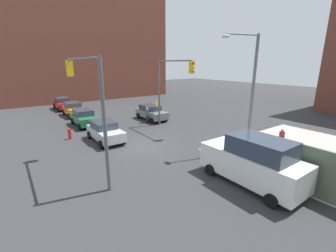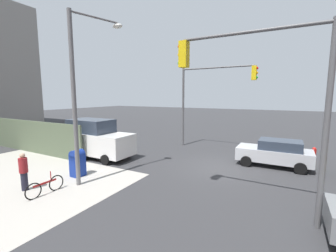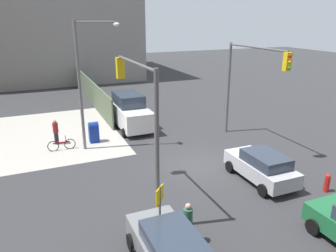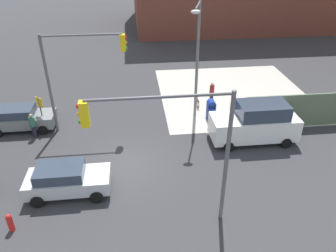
{
  "view_description": "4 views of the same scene",
  "coord_description": "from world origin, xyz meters",
  "px_view_note": "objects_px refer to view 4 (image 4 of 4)",
  "views": [
    {
      "loc": [
        14.36,
        -7.97,
        6.12
      ],
      "look_at": [
        0.9,
        1.71,
        1.52
      ],
      "focal_mm": 24.0,
      "sensor_mm": 36.0,
      "label": 1
    },
    {
      "loc": [
        -3.52,
        12.76,
        4.25
      ],
      "look_at": [
        2.82,
        1.22,
        2.46
      ],
      "focal_mm": 24.0,
      "sensor_mm": 36.0,
      "label": 2
    },
    {
      "loc": [
        -15.1,
        8.56,
        8.19
      ],
      "look_at": [
        0.45,
        1.94,
        2.53
      ],
      "focal_mm": 35.0,
      "sensor_mm": 36.0,
      "label": 3
    },
    {
      "loc": [
        0.79,
        -15.27,
        11.5
      ],
      "look_at": [
        2.7,
        1.48,
        1.61
      ],
      "focal_mm": 35.0,
      "sensor_mm": 36.0,
      "label": 4
    }
  ],
  "objects_px": {
    "traffic_signal_se_corner": "(173,136)",
    "pedestrian_crossing": "(212,93)",
    "traffic_signal_nw_corner": "(78,64)",
    "sedan_silver": "(66,179)",
    "van_white_delivery": "(256,123)",
    "pedestrian_waiting": "(33,125)",
    "mailbox_blue": "(211,109)",
    "hatchback_gray": "(21,118)",
    "bicycle_at_crosswalk": "(27,117)",
    "fire_hydrant": "(10,222)",
    "street_lamp_corner": "(197,53)",
    "bicycle_leaning_on_fence": "(197,101)"
  },
  "relations": [
    {
      "from": "fire_hydrant",
      "to": "van_white_delivery",
      "type": "height_order",
      "value": "van_white_delivery"
    },
    {
      "from": "traffic_signal_se_corner",
      "to": "fire_hydrant",
      "type": "xyz_separation_m",
      "value": [
        -7.23,
        0.3,
        -4.17
      ]
    },
    {
      "from": "sedan_silver",
      "to": "traffic_signal_se_corner",
      "type": "bearing_deg",
      "value": -26.94
    },
    {
      "from": "pedestrian_waiting",
      "to": "bicycle_leaning_on_fence",
      "type": "height_order",
      "value": "pedestrian_waiting"
    },
    {
      "from": "mailbox_blue",
      "to": "fire_hydrant",
      "type": "height_order",
      "value": "mailbox_blue"
    },
    {
      "from": "traffic_signal_nw_corner",
      "to": "fire_hydrant",
      "type": "relative_size",
      "value": 6.91
    },
    {
      "from": "bicycle_leaning_on_fence",
      "to": "traffic_signal_nw_corner",
      "type": "bearing_deg",
      "value": -161.68
    },
    {
      "from": "fire_hydrant",
      "to": "pedestrian_waiting",
      "type": "bearing_deg",
      "value": 95.71
    },
    {
      "from": "pedestrian_waiting",
      "to": "bicycle_at_crosswalk",
      "type": "height_order",
      "value": "pedestrian_waiting"
    },
    {
      "from": "hatchback_gray",
      "to": "bicycle_at_crosswalk",
      "type": "relative_size",
      "value": 2.44
    },
    {
      "from": "sedan_silver",
      "to": "mailbox_blue",
      "type": "bearing_deg",
      "value": 37.45
    },
    {
      "from": "hatchback_gray",
      "to": "pedestrian_waiting",
      "type": "relative_size",
      "value": 2.51
    },
    {
      "from": "street_lamp_corner",
      "to": "pedestrian_waiting",
      "type": "distance_m",
      "value": 11.66
    },
    {
      "from": "pedestrian_crossing",
      "to": "hatchback_gray",
      "type": "bearing_deg",
      "value": -162.62
    },
    {
      "from": "fire_hydrant",
      "to": "bicycle_at_crosswalk",
      "type": "bearing_deg",
      "value": 100.03
    },
    {
      "from": "fire_hydrant",
      "to": "bicycle_leaning_on_fence",
      "type": "bearing_deg",
      "value": 47.07
    },
    {
      "from": "traffic_signal_se_corner",
      "to": "sedan_silver",
      "type": "relative_size",
      "value": 1.56
    },
    {
      "from": "street_lamp_corner",
      "to": "van_white_delivery",
      "type": "distance_m",
      "value": 5.93
    },
    {
      "from": "van_white_delivery",
      "to": "pedestrian_waiting",
      "type": "distance_m",
      "value": 14.23
    },
    {
      "from": "traffic_signal_se_corner",
      "to": "pedestrian_waiting",
      "type": "bearing_deg",
      "value": 134.05
    },
    {
      "from": "traffic_signal_nw_corner",
      "to": "sedan_silver",
      "type": "relative_size",
      "value": 1.56
    },
    {
      "from": "traffic_signal_nw_corner",
      "to": "sedan_silver",
      "type": "bearing_deg",
      "value": -92.62
    },
    {
      "from": "traffic_signal_se_corner",
      "to": "bicycle_at_crosswalk",
      "type": "distance_m",
      "value": 14.51
    },
    {
      "from": "pedestrian_crossing",
      "to": "van_white_delivery",
      "type": "bearing_deg",
      "value": -67.89
    },
    {
      "from": "hatchback_gray",
      "to": "bicycle_leaning_on_fence",
      "type": "height_order",
      "value": "hatchback_gray"
    },
    {
      "from": "traffic_signal_se_corner",
      "to": "bicycle_at_crosswalk",
      "type": "bearing_deg",
      "value": 130.71
    },
    {
      "from": "traffic_signal_se_corner",
      "to": "fire_hydrant",
      "type": "relative_size",
      "value": 6.91
    },
    {
      "from": "pedestrian_crossing",
      "to": "pedestrian_waiting",
      "type": "distance_m",
      "value": 13.1
    },
    {
      "from": "street_lamp_corner",
      "to": "fire_hydrant",
      "type": "height_order",
      "value": "street_lamp_corner"
    },
    {
      "from": "hatchback_gray",
      "to": "mailbox_blue",
      "type": "bearing_deg",
      "value": 0.13
    },
    {
      "from": "traffic_signal_nw_corner",
      "to": "street_lamp_corner",
      "type": "distance_m",
      "value": 7.7
    },
    {
      "from": "street_lamp_corner",
      "to": "hatchback_gray",
      "type": "xyz_separation_m",
      "value": [
        -11.97,
        -0.48,
        -3.86
      ]
    },
    {
      "from": "hatchback_gray",
      "to": "bicycle_at_crosswalk",
      "type": "xyz_separation_m",
      "value": [
        0.08,
        1.03,
        -0.5
      ]
    },
    {
      "from": "sedan_silver",
      "to": "bicycle_leaning_on_fence",
      "type": "xyz_separation_m",
      "value": [
        8.44,
        9.12,
        -0.5
      ]
    },
    {
      "from": "pedestrian_crossing",
      "to": "bicycle_leaning_on_fence",
      "type": "distance_m",
      "value": 1.34
    },
    {
      "from": "mailbox_blue",
      "to": "hatchback_gray",
      "type": "height_order",
      "value": "hatchback_gray"
    },
    {
      "from": "traffic_signal_se_corner",
      "to": "pedestrian_crossing",
      "type": "relative_size",
      "value": 3.76
    },
    {
      "from": "traffic_signal_nw_corner",
      "to": "hatchback_gray",
      "type": "relative_size",
      "value": 1.52
    },
    {
      "from": "mailbox_blue",
      "to": "pedestrian_waiting",
      "type": "xyz_separation_m",
      "value": [
        -12.0,
        -1.2,
        0.12
      ]
    },
    {
      "from": "traffic_signal_se_corner",
      "to": "bicycle_leaning_on_fence",
      "type": "xyz_separation_m",
      "value": [
        3.37,
        11.7,
        -4.31
      ]
    },
    {
      "from": "hatchback_gray",
      "to": "sedan_silver",
      "type": "bearing_deg",
      "value": -59.62
    },
    {
      "from": "street_lamp_corner",
      "to": "bicycle_at_crosswalk",
      "type": "bearing_deg",
      "value": 177.34
    },
    {
      "from": "bicycle_at_crosswalk",
      "to": "hatchback_gray",
      "type": "bearing_deg",
      "value": -94.22
    },
    {
      "from": "traffic_signal_nw_corner",
      "to": "bicycle_leaning_on_fence",
      "type": "xyz_separation_m",
      "value": [
        8.15,
        2.7,
        -4.27
      ]
    },
    {
      "from": "hatchback_gray",
      "to": "sedan_silver",
      "type": "height_order",
      "value": "same"
    },
    {
      "from": "street_lamp_corner",
      "to": "bicycle_leaning_on_fence",
      "type": "bearing_deg",
      "value": 73.79
    },
    {
      "from": "traffic_signal_se_corner",
      "to": "pedestrian_waiting",
      "type": "distance_m",
      "value": 12.15
    },
    {
      "from": "traffic_signal_se_corner",
      "to": "bicycle_at_crosswalk",
      "type": "xyz_separation_m",
      "value": [
        -9.03,
        10.5,
        -4.31
      ]
    },
    {
      "from": "traffic_signal_nw_corner",
      "to": "bicycle_at_crosswalk",
      "type": "relative_size",
      "value": 3.71
    },
    {
      "from": "traffic_signal_nw_corner",
      "to": "hatchback_gray",
      "type": "xyz_separation_m",
      "value": [
        -4.33,
        0.47,
        -3.77
      ]
    }
  ]
}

